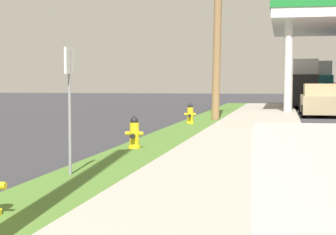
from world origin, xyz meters
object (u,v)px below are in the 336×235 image
(truck_black_at_forecourt, at_px, (302,84))
(truck_teal_at_far_bay, at_px, (316,84))
(fire_hydrant_second, at_px, (134,134))
(street_sign_post, at_px, (69,84))
(car_tan_by_near_pump, at_px, (321,101))
(fire_hydrant_third, at_px, (190,115))

(truck_black_at_forecourt, relative_size, truck_teal_at_far_bay, 1.00)
(fire_hydrant_second, distance_m, street_sign_post, 4.15)
(car_tan_by_near_pump, height_order, truck_teal_at_far_bay, truck_teal_at_far_bay)
(fire_hydrant_third, height_order, street_sign_post, street_sign_post)
(truck_black_at_forecourt, bearing_deg, fire_hydrant_third, -104.32)
(truck_teal_at_far_bay, bearing_deg, street_sign_post, -99.67)
(fire_hydrant_second, xyz_separation_m, truck_black_at_forecourt, (4.61, 26.22, 1.04))
(fire_hydrant_second, relative_size, truck_teal_at_far_bay, 0.12)
(street_sign_post, relative_size, truck_black_at_forecourt, 0.33)
(car_tan_by_near_pump, xyz_separation_m, truck_teal_at_far_bay, (0.53, 14.07, 0.77))
(fire_hydrant_third, distance_m, car_tan_by_near_pump, 9.39)
(street_sign_post, bearing_deg, truck_teal_at_far_bay, 80.33)
(fire_hydrant_second, bearing_deg, truck_black_at_forecourt, 80.04)
(car_tan_by_near_pump, relative_size, truck_teal_at_far_bay, 0.70)
(fire_hydrant_second, relative_size, truck_black_at_forecourt, 0.12)
(truck_teal_at_far_bay, bearing_deg, fire_hydrant_second, -100.73)
(fire_hydrant_second, height_order, car_tan_by_near_pump, car_tan_by_near_pump)
(fire_hydrant_third, bearing_deg, truck_black_at_forecourt, 75.68)
(street_sign_post, bearing_deg, truck_black_at_forecourt, 81.14)
(fire_hydrant_second, relative_size, street_sign_post, 0.35)
(fire_hydrant_second, bearing_deg, car_tan_by_near_pump, 72.15)
(fire_hydrant_second, height_order, truck_teal_at_far_bay, truck_teal_at_far_bay)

